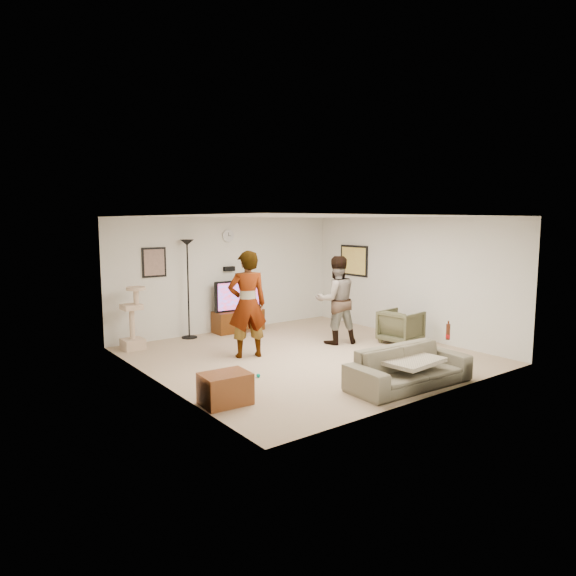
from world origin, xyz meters
TOP-DOWN VIEW (x-y plane):
  - floor at (0.00, 0.00)m, footprint 5.50×5.50m
  - ceiling at (0.00, 0.00)m, footprint 5.50×5.50m
  - wall_back at (0.00, 2.75)m, footprint 5.50×0.04m
  - wall_front at (0.00, -2.75)m, footprint 5.50×0.04m
  - wall_left at (-2.75, 0.00)m, footprint 0.04×5.50m
  - wall_right at (2.75, 0.00)m, footprint 0.04×5.50m
  - wall_clock at (0.00, 2.72)m, footprint 0.26×0.04m
  - wall_speaker at (0.00, 2.69)m, footprint 0.25×0.10m
  - picture_back at (-1.70, 2.73)m, footprint 0.42×0.03m
  - picture_right at (2.73, 1.60)m, footprint 0.03×0.78m
  - tv_stand at (0.10, 2.50)m, footprint 1.12×0.45m
  - console_box at (0.20, 2.11)m, footprint 0.40×0.30m
  - tv at (0.10, 2.50)m, footprint 1.13×0.08m
  - tv_screen at (0.10, 2.46)m, footprint 1.04×0.01m
  - floor_lamp at (-1.06, 2.55)m, footprint 0.32×0.32m
  - cat_tree at (-2.34, 2.32)m, footprint 0.39×0.39m
  - person_left at (-0.88, 0.55)m, footprint 0.80×0.65m
  - person_right at (1.08, 0.37)m, footprint 1.02×0.91m
  - sofa at (0.14, -2.26)m, footprint 2.00×0.86m
  - throw_blanket at (0.16, -2.26)m, footprint 0.97×0.79m
  - beer_bottle at (1.05, -2.26)m, footprint 0.06×0.06m
  - armchair at (2.13, -0.39)m, footprint 0.81×0.79m
  - side_table at (-2.40, -1.29)m, footprint 0.66×0.51m
  - toy_ball at (-1.41, -0.59)m, footprint 0.06×0.06m

SIDE VIEW (x-z plane):
  - floor at x=0.00m, z-range -0.02..0.00m
  - toy_ball at x=-1.41m, z-range 0.00..0.06m
  - console_box at x=0.20m, z-range 0.00..0.07m
  - side_table at x=-2.40m, z-range 0.00..0.42m
  - tv_stand at x=0.10m, z-range 0.00..0.47m
  - sofa at x=0.14m, z-range 0.00..0.57m
  - armchair at x=2.13m, z-range 0.00..0.66m
  - throw_blanket at x=0.16m, z-range 0.36..0.42m
  - cat_tree at x=-2.34m, z-range 0.00..1.20m
  - beer_bottle at x=1.05m, z-range 0.57..0.82m
  - tv at x=0.10m, z-range 0.47..1.13m
  - tv_screen at x=0.10m, z-range 0.51..1.09m
  - person_right at x=1.08m, z-range 0.00..1.74m
  - person_left at x=-0.88m, z-range 0.00..1.91m
  - floor_lamp at x=-1.06m, z-range 0.00..2.05m
  - wall_back at x=0.00m, z-range 0.00..2.50m
  - wall_front at x=0.00m, z-range 0.00..2.50m
  - wall_left at x=-2.75m, z-range 0.00..2.50m
  - wall_right at x=2.75m, z-range 0.00..2.50m
  - wall_speaker at x=0.00m, z-range 1.33..1.43m
  - picture_right at x=2.73m, z-range 1.19..1.81m
  - picture_back at x=-1.70m, z-range 1.34..1.86m
  - wall_clock at x=0.00m, z-range 1.97..2.23m
  - ceiling at x=0.00m, z-range 2.50..2.52m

